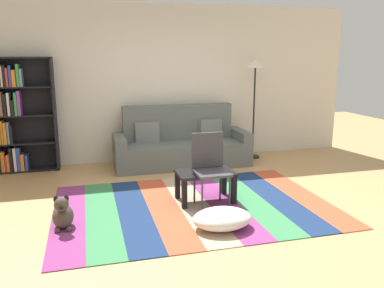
{
  "coord_description": "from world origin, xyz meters",
  "views": [
    {
      "loc": [
        -1.42,
        -4.34,
        1.81
      ],
      "look_at": [
        -0.06,
        0.69,
        0.65
      ],
      "focal_mm": 36.89,
      "sensor_mm": 36.0,
      "label": 1
    }
  ],
  "objects_px": {
    "couch": "(181,145)",
    "folding_chair": "(210,163)",
    "pouf": "(222,219)",
    "tv_remote": "(210,171)",
    "coffee_table": "(205,177)",
    "standing_lamp": "(255,76)",
    "dog": "(63,214)",
    "bookshelf": "(18,115)"
  },
  "relations": [
    {
      "from": "couch",
      "to": "folding_chair",
      "type": "relative_size",
      "value": 2.51
    },
    {
      "from": "couch",
      "to": "pouf",
      "type": "height_order",
      "value": "couch"
    },
    {
      "from": "pouf",
      "to": "dog",
      "type": "bearing_deg",
      "value": 164.5
    },
    {
      "from": "pouf",
      "to": "dog",
      "type": "xyz_separation_m",
      "value": [
        -1.64,
        0.46,
        0.04
      ]
    },
    {
      "from": "dog",
      "to": "standing_lamp",
      "type": "relative_size",
      "value": 0.23
    },
    {
      "from": "standing_lamp",
      "to": "folding_chair",
      "type": "distance_m",
      "value": 2.71
    },
    {
      "from": "couch",
      "to": "dog",
      "type": "relative_size",
      "value": 5.69
    },
    {
      "from": "bookshelf",
      "to": "tv_remote",
      "type": "distance_m",
      "value": 3.3
    },
    {
      "from": "coffee_table",
      "to": "pouf",
      "type": "bearing_deg",
      "value": -94.5
    },
    {
      "from": "couch",
      "to": "coffee_table",
      "type": "bearing_deg",
      "value": -93.89
    },
    {
      "from": "couch",
      "to": "bookshelf",
      "type": "bearing_deg",
      "value": 173.7
    },
    {
      "from": "couch",
      "to": "coffee_table",
      "type": "height_order",
      "value": "couch"
    },
    {
      "from": "pouf",
      "to": "tv_remote",
      "type": "distance_m",
      "value": 0.88
    },
    {
      "from": "coffee_table",
      "to": "folding_chair",
      "type": "distance_m",
      "value": 0.25
    },
    {
      "from": "pouf",
      "to": "standing_lamp",
      "type": "height_order",
      "value": "standing_lamp"
    },
    {
      "from": "pouf",
      "to": "dog",
      "type": "relative_size",
      "value": 1.61
    },
    {
      "from": "pouf",
      "to": "standing_lamp",
      "type": "distance_m",
      "value": 3.46
    },
    {
      "from": "dog",
      "to": "tv_remote",
      "type": "xyz_separation_m",
      "value": [
        1.76,
        0.36,
        0.25
      ]
    },
    {
      "from": "tv_remote",
      "to": "folding_chair",
      "type": "bearing_deg",
      "value": -134.29
    },
    {
      "from": "couch",
      "to": "pouf",
      "type": "distance_m",
      "value": 2.66
    },
    {
      "from": "coffee_table",
      "to": "dog",
      "type": "xyz_separation_m",
      "value": [
        -1.71,
        -0.38,
        -0.16
      ]
    },
    {
      "from": "bookshelf",
      "to": "dog",
      "type": "distance_m",
      "value": 2.68
    },
    {
      "from": "pouf",
      "to": "tv_remote",
      "type": "xyz_separation_m",
      "value": [
        0.12,
        0.82,
        0.29
      ]
    },
    {
      "from": "couch",
      "to": "folding_chair",
      "type": "xyz_separation_m",
      "value": [
        -0.11,
        -1.94,
        0.2
      ]
    },
    {
      "from": "bookshelf",
      "to": "tv_remote",
      "type": "bearing_deg",
      "value": -40.31
    },
    {
      "from": "standing_lamp",
      "to": "tv_remote",
      "type": "relative_size",
      "value": 11.72
    },
    {
      "from": "couch",
      "to": "bookshelf",
      "type": "height_order",
      "value": "bookshelf"
    },
    {
      "from": "folding_chair",
      "to": "dog",
      "type": "bearing_deg",
      "value": -129.78
    },
    {
      "from": "pouf",
      "to": "folding_chair",
      "type": "height_order",
      "value": "folding_chair"
    },
    {
      "from": "tv_remote",
      "to": "folding_chair",
      "type": "xyz_separation_m",
      "value": [
        -0.03,
        -0.11,
        0.13
      ]
    },
    {
      "from": "bookshelf",
      "to": "standing_lamp",
      "type": "relative_size",
      "value": 1.03
    },
    {
      "from": "coffee_table",
      "to": "standing_lamp",
      "type": "bearing_deg",
      "value": 52.27
    },
    {
      "from": "couch",
      "to": "pouf",
      "type": "xyz_separation_m",
      "value": [
        -0.19,
        -2.65,
        -0.22
      ]
    },
    {
      "from": "couch",
      "to": "bookshelf",
      "type": "relative_size",
      "value": 1.25
    },
    {
      "from": "couch",
      "to": "coffee_table",
      "type": "relative_size",
      "value": 3.16
    },
    {
      "from": "pouf",
      "to": "folding_chair",
      "type": "xyz_separation_m",
      "value": [
        0.08,
        0.71,
        0.42
      ]
    },
    {
      "from": "couch",
      "to": "coffee_table",
      "type": "distance_m",
      "value": 1.82
    },
    {
      "from": "dog",
      "to": "folding_chair",
      "type": "height_order",
      "value": "folding_chair"
    },
    {
      "from": "bookshelf",
      "to": "folding_chair",
      "type": "height_order",
      "value": "bookshelf"
    },
    {
      "from": "tv_remote",
      "to": "standing_lamp",
      "type": "bearing_deg",
      "value": 26.81
    },
    {
      "from": "standing_lamp",
      "to": "dog",
      "type": "bearing_deg",
      "value": -144.15
    },
    {
      "from": "couch",
      "to": "dog",
      "type": "bearing_deg",
      "value": -129.87
    }
  ]
}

